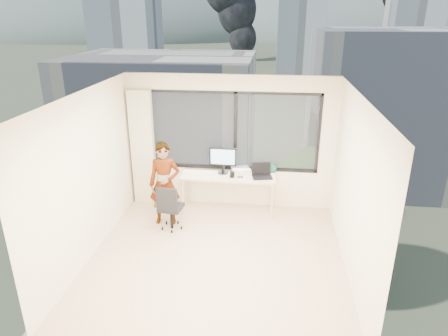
# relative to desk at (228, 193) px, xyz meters

# --- Properties ---
(floor) EXTENTS (4.00, 4.00, 0.01)m
(floor) POSITION_rel_desk_xyz_m (0.00, -1.66, -0.38)
(floor) COLOR beige
(floor) RESTS_ON ground
(ceiling) EXTENTS (4.00, 4.00, 0.01)m
(ceiling) POSITION_rel_desk_xyz_m (0.00, -1.66, 2.23)
(ceiling) COLOR white
(ceiling) RESTS_ON ground
(wall_front) EXTENTS (4.00, 0.01, 2.60)m
(wall_front) POSITION_rel_desk_xyz_m (0.00, -3.66, 0.93)
(wall_front) COLOR #F9E1C0
(wall_front) RESTS_ON ground
(wall_left) EXTENTS (0.01, 4.00, 2.60)m
(wall_left) POSITION_rel_desk_xyz_m (-2.00, -1.66, 0.93)
(wall_left) COLOR #F9E1C0
(wall_left) RESTS_ON ground
(wall_right) EXTENTS (0.01, 4.00, 2.60)m
(wall_right) POSITION_rel_desk_xyz_m (2.00, -1.66, 0.93)
(wall_right) COLOR #F9E1C0
(wall_right) RESTS_ON ground
(window_wall) EXTENTS (3.30, 0.16, 1.55)m
(window_wall) POSITION_rel_desk_xyz_m (0.05, 0.34, 1.15)
(window_wall) COLOR black
(window_wall) RESTS_ON ground
(curtain) EXTENTS (0.45, 0.14, 2.30)m
(curtain) POSITION_rel_desk_xyz_m (-1.72, 0.22, 0.77)
(curtain) COLOR beige
(curtain) RESTS_ON floor
(desk) EXTENTS (1.80, 0.60, 0.75)m
(desk) POSITION_rel_desk_xyz_m (0.00, 0.00, 0.00)
(desk) COLOR #CEBA8A
(desk) RESTS_ON floor
(chair) EXTENTS (0.50, 0.50, 0.88)m
(chair) POSITION_rel_desk_xyz_m (-0.93, -0.82, 0.07)
(chair) COLOR black
(chair) RESTS_ON floor
(person) EXTENTS (0.60, 0.43, 1.54)m
(person) POSITION_rel_desk_xyz_m (-1.08, -0.61, 0.40)
(person) COLOR #2D2D33
(person) RESTS_ON floor
(monitor) EXTENTS (0.52, 0.14, 0.52)m
(monitor) POSITION_rel_desk_xyz_m (-0.11, 0.09, 0.63)
(monitor) COLOR black
(monitor) RESTS_ON desk
(game_console) EXTENTS (0.40, 0.37, 0.08)m
(game_console) POSITION_rel_desk_xyz_m (0.23, 0.20, 0.41)
(game_console) COLOR white
(game_console) RESTS_ON desk
(laptop) EXTENTS (0.44, 0.45, 0.24)m
(laptop) POSITION_rel_desk_xyz_m (0.65, -0.05, 0.49)
(laptop) COLOR black
(laptop) RESTS_ON desk
(cellphone) EXTENTS (0.11, 0.06, 0.01)m
(cellphone) POSITION_rel_desk_xyz_m (0.24, -0.08, 0.38)
(cellphone) COLOR black
(cellphone) RESTS_ON desk
(pen_cup) EXTENTS (0.11, 0.11, 0.11)m
(pen_cup) POSITION_rel_desk_xyz_m (0.09, -0.10, 0.43)
(pen_cup) COLOR black
(pen_cup) RESTS_ON desk
(handbag) EXTENTS (0.25, 0.16, 0.18)m
(handbag) POSITION_rel_desk_xyz_m (0.80, 0.23, 0.47)
(handbag) COLOR #0D4C50
(handbag) RESTS_ON desk
(exterior_ground) EXTENTS (400.00, 400.00, 0.04)m
(exterior_ground) POSITION_rel_desk_xyz_m (0.00, 118.34, -14.38)
(exterior_ground) COLOR #515B3D
(exterior_ground) RESTS_ON ground
(near_bldg_a) EXTENTS (16.00, 12.00, 14.00)m
(near_bldg_a) POSITION_rel_desk_xyz_m (-9.00, 28.34, -7.38)
(near_bldg_a) COLOR #EFE0C8
(near_bldg_a) RESTS_ON exterior_ground
(near_bldg_b) EXTENTS (14.00, 13.00, 16.00)m
(near_bldg_b) POSITION_rel_desk_xyz_m (12.00, 36.34, -6.38)
(near_bldg_b) COLOR silver
(near_bldg_b) RESTS_ON exterior_ground
(far_tower_a) EXTENTS (14.00, 14.00, 28.00)m
(far_tower_a) POSITION_rel_desk_xyz_m (-35.00, 93.34, -0.38)
(far_tower_a) COLOR silver
(far_tower_a) RESTS_ON exterior_ground
(far_tower_b) EXTENTS (13.00, 13.00, 30.00)m
(far_tower_b) POSITION_rel_desk_xyz_m (8.00, 118.34, 0.62)
(far_tower_b) COLOR silver
(far_tower_b) RESTS_ON exterior_ground
(far_tower_c) EXTENTS (15.00, 15.00, 26.00)m
(far_tower_c) POSITION_rel_desk_xyz_m (45.00, 138.34, -1.38)
(far_tower_c) COLOR silver
(far_tower_c) RESTS_ON exterior_ground
(far_tower_d) EXTENTS (16.00, 14.00, 22.00)m
(far_tower_d) POSITION_rel_desk_xyz_m (-60.00, 148.34, -3.38)
(far_tower_d) COLOR silver
(far_tower_d) RESTS_ON exterior_ground
(hill_a) EXTENTS (288.00, 216.00, 90.00)m
(hill_a) POSITION_rel_desk_xyz_m (-120.00, 318.34, -14.38)
(hill_a) COLOR slate
(hill_a) RESTS_ON exterior_ground
(hill_b) EXTENTS (300.00, 220.00, 96.00)m
(hill_b) POSITION_rel_desk_xyz_m (100.00, 318.34, -14.38)
(hill_b) COLOR slate
(hill_b) RESTS_ON exterior_ground
(tree_a) EXTENTS (7.00, 7.00, 8.00)m
(tree_a) POSITION_rel_desk_xyz_m (-16.00, 20.34, -10.38)
(tree_a) COLOR #1D4818
(tree_a) RESTS_ON exterior_ground
(tree_b) EXTENTS (7.60, 7.60, 9.00)m
(tree_b) POSITION_rel_desk_xyz_m (4.00, 16.34, -9.88)
(tree_b) COLOR #1D4818
(tree_b) RESTS_ON exterior_ground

